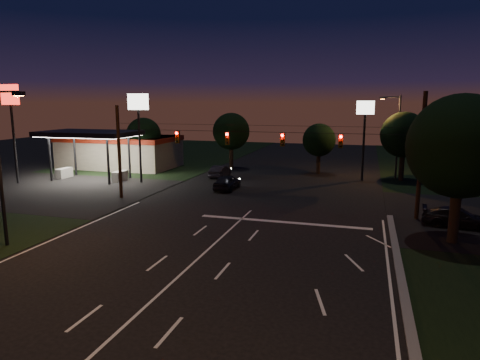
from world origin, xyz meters
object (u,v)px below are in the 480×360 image
at_px(car_cross, 458,218).
at_px(utility_pole_right, 416,219).
at_px(tree_right_near, 461,147).
at_px(car_oncoming_b, 220,171).
at_px(car_oncoming_a, 227,182).

bearing_deg(car_cross, utility_pole_right, 66.97).
height_order(tree_right_near, car_cross, tree_right_near).
relative_size(utility_pole_right, car_cross, 2.00).
bearing_deg(utility_pole_right, car_cross, -28.95).
bearing_deg(tree_right_near, car_cross, 75.45).
relative_size(tree_right_near, car_oncoming_b, 2.19).
bearing_deg(car_cross, tree_right_near, 171.38).
height_order(utility_pole_right, car_oncoming_a, utility_pole_right).
relative_size(car_oncoming_b, car_cross, 0.89).
height_order(tree_right_near, car_oncoming_a, tree_right_near).
xyz_separation_m(car_oncoming_a, car_cross, (18.73, -7.51, -0.08)).
distance_m(tree_right_near, car_cross, 6.18).
xyz_separation_m(utility_pole_right, car_cross, (2.43, -1.35, 0.65)).
distance_m(utility_pole_right, car_oncoming_a, 17.44).
bearing_deg(utility_pole_right, tree_right_near, -72.47).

